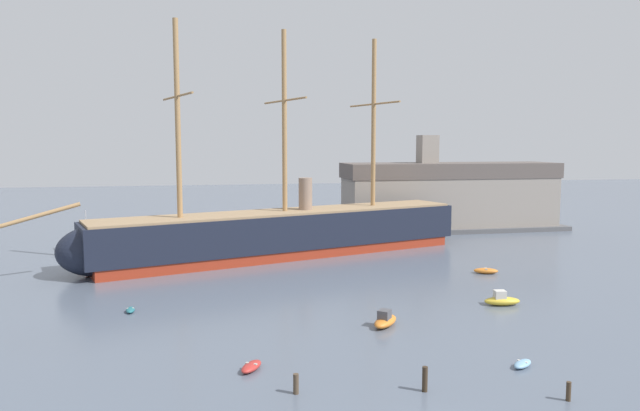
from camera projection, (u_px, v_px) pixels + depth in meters
name	position (u px, v px, depth m)	size (l,w,h in m)	color
tall_ship	(285.00, 232.00, 81.98)	(62.96, 25.31, 31.27)	maroon
dinghy_foreground_left	(251.00, 366.00, 40.90)	(2.09, 2.51, 0.55)	#B22D28
dinghy_foreground_right	(523.00, 364.00, 41.49)	(2.14, 1.87, 0.47)	#7FB2D6
motorboat_near_centre	(385.00, 320.00, 50.77)	(3.38, 3.71, 1.50)	orange
dinghy_mid_left	(130.00, 310.00, 55.01)	(0.91, 1.87, 0.43)	#236670
motorboat_mid_right	(502.00, 300.00, 57.36)	(3.71, 1.99, 1.48)	gold
dinghy_alongside_stern	(486.00, 271.00, 71.31)	(3.17, 2.22, 0.69)	orange
sailboat_far_left	(88.00, 256.00, 79.44)	(3.32, 5.50, 6.87)	#B22D28
dinghy_distant_centre	(286.00, 241.00, 93.76)	(2.45, 2.06, 0.54)	#1E284C
mooring_piling_nearest	(425.00, 379.00, 37.36)	(0.35, 0.35, 1.64)	#382B1E
mooring_piling_left_pair	(296.00, 384.00, 37.02)	(0.36, 0.36, 1.31)	#4C3D2D
mooring_piling_right_pair	(569.00, 391.00, 36.01)	(0.30, 0.30, 1.21)	#423323
dockside_warehouse_right	(449.00, 196.00, 107.17)	(42.55, 12.12, 17.35)	#565659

